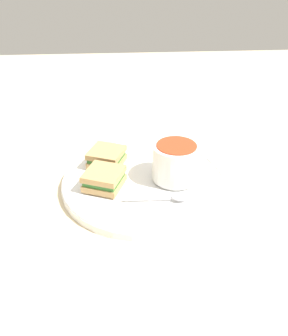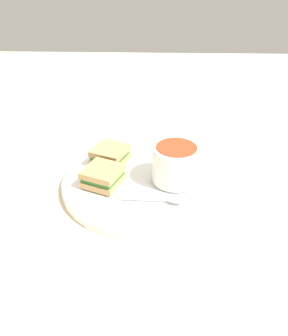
% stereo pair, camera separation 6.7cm
% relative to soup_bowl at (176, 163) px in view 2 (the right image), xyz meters
% --- Properties ---
extents(ground_plane, '(2.40, 2.40, 0.00)m').
position_rel_soup_bowl_xyz_m(ground_plane, '(-0.01, -0.06, -0.06)').
color(ground_plane, beige).
extents(plate, '(0.34, 0.34, 0.02)m').
position_rel_soup_bowl_xyz_m(plate, '(-0.01, -0.06, -0.05)').
color(plate, white).
rests_on(plate, ground_plane).
extents(soup_bowl, '(0.09, 0.09, 0.08)m').
position_rel_soup_bowl_xyz_m(soup_bowl, '(0.00, 0.00, 0.00)').
color(soup_bowl, white).
rests_on(soup_bowl, plate).
extents(spoon, '(0.03, 0.12, 0.01)m').
position_rel_soup_bowl_xyz_m(spoon, '(0.07, -0.01, -0.03)').
color(spoon, silver).
rests_on(spoon, plate).
extents(sandwich_half_near, '(0.09, 0.09, 0.03)m').
position_rel_soup_bowl_xyz_m(sandwich_half_near, '(-0.07, -0.14, -0.02)').
color(sandwich_half_near, tan).
rests_on(sandwich_half_near, plate).
extents(sandwich_half_far, '(0.09, 0.09, 0.03)m').
position_rel_soup_bowl_xyz_m(sandwich_half_far, '(0.02, -0.14, -0.02)').
color(sandwich_half_far, tan).
rests_on(sandwich_half_far, plate).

